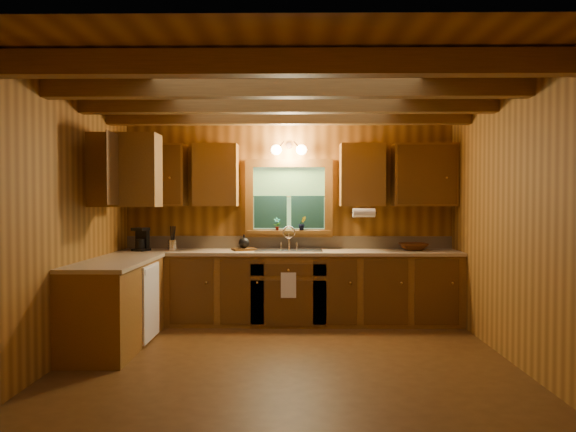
% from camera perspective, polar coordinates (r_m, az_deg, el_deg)
% --- Properties ---
extents(room, '(4.20, 4.20, 4.20)m').
position_cam_1_polar(room, '(5.04, -0.11, -0.81)').
color(room, '#4E3012').
rests_on(room, ground).
extents(ceiling_beams, '(4.20, 2.54, 0.18)m').
position_cam_1_polar(ceiling_beams, '(5.13, -0.11, 12.59)').
color(ceiling_beams, brown).
rests_on(ceiling_beams, room).
extents(base_cabinets, '(4.20, 2.22, 0.86)m').
position_cam_1_polar(base_cabinets, '(6.43, -4.39, -8.10)').
color(base_cabinets, brown).
rests_on(base_cabinets, ground).
extents(countertop, '(4.20, 2.24, 0.04)m').
position_cam_1_polar(countertop, '(6.38, -4.28, -4.10)').
color(countertop, tan).
rests_on(countertop, base_cabinets).
extents(backsplash, '(4.20, 0.02, 0.16)m').
position_cam_1_polar(backsplash, '(6.94, 0.10, -2.82)').
color(backsplash, tan).
rests_on(backsplash, room).
extents(dishwasher_panel, '(0.02, 0.60, 0.80)m').
position_cam_1_polar(dishwasher_panel, '(6.02, -14.33, -8.82)').
color(dishwasher_panel, white).
rests_on(dishwasher_panel, base_cabinets).
extents(upper_cabinets, '(4.19, 1.77, 0.78)m').
position_cam_1_polar(upper_cabinets, '(6.50, -4.94, 4.47)').
color(upper_cabinets, brown).
rests_on(upper_cabinets, room).
extents(window, '(1.12, 0.08, 1.00)m').
position_cam_1_polar(window, '(6.90, 0.10, 1.72)').
color(window, brown).
rests_on(window, room).
extents(window_sill, '(1.06, 0.14, 0.04)m').
position_cam_1_polar(window_sill, '(6.87, 0.10, -1.69)').
color(window_sill, brown).
rests_on(window_sill, room).
extents(wall_sconce, '(0.45, 0.21, 0.17)m').
position_cam_1_polar(wall_sconce, '(6.81, 0.09, 7.07)').
color(wall_sconce, black).
rests_on(wall_sconce, room).
extents(paper_towel_roll, '(0.27, 0.11, 0.11)m').
position_cam_1_polar(paper_towel_roll, '(6.62, 8.06, 0.34)').
color(paper_towel_roll, white).
rests_on(paper_towel_roll, upper_cabinets).
extents(dish_towel, '(0.18, 0.01, 0.30)m').
position_cam_1_polar(dish_towel, '(6.38, 0.05, -7.36)').
color(dish_towel, white).
rests_on(dish_towel, base_cabinets).
extents(sink, '(0.82, 0.48, 0.43)m').
position_cam_1_polar(sink, '(6.67, 0.08, -4.06)').
color(sink, silver).
rests_on(sink, countertop).
extents(coffee_maker, '(0.16, 0.21, 0.29)m').
position_cam_1_polar(coffee_maker, '(6.88, -15.29, -2.40)').
color(coffee_maker, black).
rests_on(coffee_maker, countertop).
extents(utensil_crock, '(0.11, 0.11, 0.30)m').
position_cam_1_polar(utensil_crock, '(6.80, -12.19, -2.99)').
color(utensil_crock, silver).
rests_on(utensil_crock, countertop).
extents(cutting_board, '(0.33, 0.29, 0.03)m').
position_cam_1_polar(cutting_board, '(6.71, -4.69, -3.55)').
color(cutting_board, '#533211').
rests_on(cutting_board, countertop).
extents(teakettle, '(0.14, 0.14, 0.17)m').
position_cam_1_polar(teakettle, '(6.70, -4.70, -2.86)').
color(teakettle, black).
rests_on(teakettle, cutting_board).
extents(wicker_basket, '(0.37, 0.37, 0.09)m').
position_cam_1_polar(wicker_basket, '(6.88, 13.19, -3.19)').
color(wicker_basket, '#48230C').
rests_on(wicker_basket, countertop).
extents(potted_plant_left, '(0.10, 0.08, 0.17)m').
position_cam_1_polar(potted_plant_left, '(6.85, -1.18, -0.84)').
color(potted_plant_left, '#533211').
rests_on(potted_plant_left, window_sill).
extents(potted_plant_right, '(0.12, 0.11, 0.18)m').
position_cam_1_polar(potted_plant_right, '(6.85, 1.52, -0.78)').
color(potted_plant_right, '#533211').
rests_on(potted_plant_right, window_sill).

